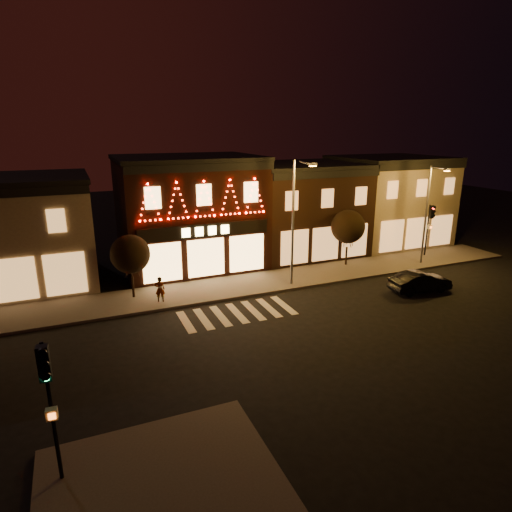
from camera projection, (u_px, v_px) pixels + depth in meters
ground at (266, 344)px, 21.42m from camera, size 120.00×120.00×0.00m
sidewalk_far at (244, 285)px, 29.21m from camera, size 44.00×4.00×0.15m
sidewalk_near at (165, 499)px, 12.34m from camera, size 7.00×7.00×0.15m
building_pulp at (190, 212)px, 32.58m from camera, size 10.20×8.34×8.30m
building_right_a at (301, 209)px, 36.27m from camera, size 9.20×8.28×7.50m
building_right_b at (388, 200)px, 39.60m from camera, size 9.20×8.28×7.80m
traffic_signal_near at (48, 387)px, 12.00m from camera, size 0.33×0.47×4.50m
traffic_signal_far at (430, 220)px, 34.91m from camera, size 0.36×0.48×4.18m
streetlamp_mid at (296, 214)px, 27.73m from camera, size 0.77×1.87×8.17m
streetlamp_right at (429, 208)px, 32.41m from camera, size 0.46×1.69×7.42m
tree_left at (130, 254)px, 26.17m from camera, size 2.36×2.36×3.95m
tree_right at (348, 227)px, 32.54m from camera, size 2.54×2.54×4.24m
dark_sedan at (420, 282)px, 28.08m from camera, size 4.16×1.75×1.33m
pedestrian at (160, 289)px, 26.03m from camera, size 0.66×0.54×1.57m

